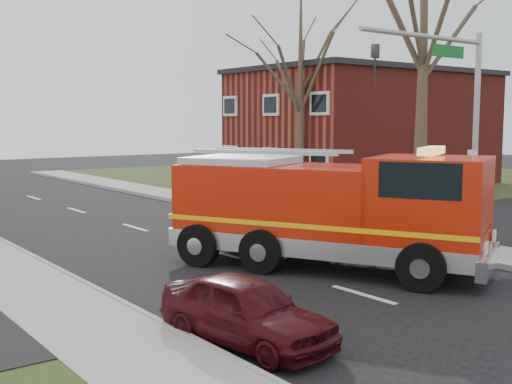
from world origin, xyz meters
TOP-DOWN VIEW (x-y plane):
  - ground at (0.00, 0.00)m, footprint 120.00×120.00m
  - sidewalk_right at (6.20, 0.00)m, footprint 2.40×80.00m
  - sidewalk_left at (-6.20, 0.00)m, footprint 2.40×80.00m
  - brick_building at (19.00, 18.00)m, footprint 15.40×10.40m
  - health_center_sign at (10.50, 12.50)m, footprint 0.12×2.00m
  - bare_tree_near at (9.50, 6.00)m, footprint 6.00×6.00m
  - bare_tree_far at (11.00, 15.00)m, footprint 5.25×5.25m
  - traffic_signal_mast at (5.21, 1.50)m, footprint 5.29×0.18m
  - fire_engine at (1.35, 2.53)m, footprint 6.49×8.97m
  - parked_car_maroon at (-4.19, -1.00)m, footprint 2.02×3.92m

SIDE VIEW (x-z plane):
  - ground at x=0.00m, z-range 0.00..0.00m
  - sidewalk_right at x=6.20m, z-range 0.00..0.15m
  - sidewalk_left at x=-6.20m, z-range 0.00..0.15m
  - parked_car_maroon at x=-4.19m, z-range 0.00..1.27m
  - health_center_sign at x=10.50m, z-range 0.18..1.58m
  - fire_engine at x=1.35m, z-range -0.16..3.30m
  - brick_building at x=19.00m, z-range 0.03..7.28m
  - traffic_signal_mast at x=5.21m, z-range 1.31..8.11m
  - bare_tree_far at x=11.00m, z-range 1.24..11.74m
  - bare_tree_near at x=9.50m, z-range 1.41..13.41m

